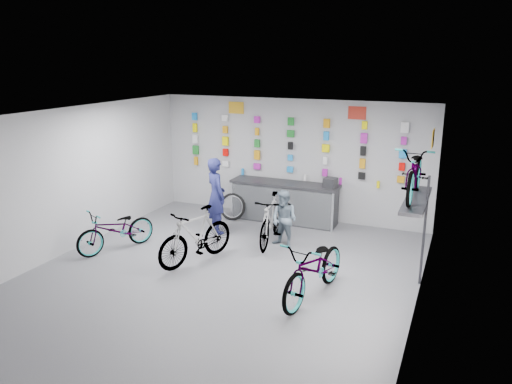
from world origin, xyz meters
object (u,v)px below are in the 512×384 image
at_px(counter, 284,203).
at_px(bike_service, 271,220).
at_px(bike_left, 116,230).
at_px(clerk, 216,196).
at_px(bike_center, 196,236).
at_px(bike_right, 315,268).
at_px(customer, 284,219).

bearing_deg(counter, bike_service, -80.61).
relative_size(bike_left, clerk, 0.99).
bearing_deg(bike_left, bike_center, 27.71).
relative_size(bike_right, customer, 1.64).
bearing_deg(clerk, bike_service, -148.27).
distance_m(bike_center, bike_right, 2.67).
distance_m(counter, clerk, 1.85).
distance_m(bike_right, clerk, 3.83).
distance_m(bike_left, bike_center, 1.87).
height_order(bike_right, clerk, clerk).
distance_m(bike_left, customer, 3.56).
bearing_deg(bike_right, bike_center, 178.02).
distance_m(clerk, customer, 1.81).
relative_size(bike_left, bike_right, 0.86).
bearing_deg(bike_right, counter, 127.31).
height_order(bike_left, bike_service, bike_service).
bearing_deg(bike_right, customer, 132.52).
height_order(bike_center, bike_service, bike_center).
distance_m(bike_service, customer, 0.35).
height_order(bike_service, clerk, clerk).
height_order(counter, bike_left, counter).
bearing_deg(customer, bike_service, -177.35).
distance_m(bike_center, customer, 1.98).
xyz_separation_m(counter, customer, (0.59, -1.62, 0.14)).
bearing_deg(clerk, bike_left, 91.52).
xyz_separation_m(bike_right, customer, (-1.29, 2.03, 0.09)).
relative_size(counter, bike_right, 1.31).
bearing_deg(bike_left, bike_service, 54.30).
relative_size(bike_left, customer, 1.41).
relative_size(bike_center, clerk, 1.05).
bearing_deg(customer, bike_left, -138.28).
bearing_deg(counter, bike_left, -129.04).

